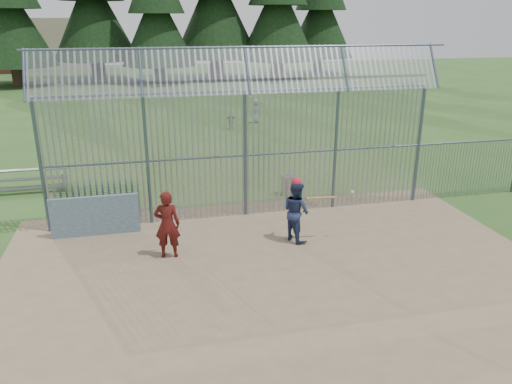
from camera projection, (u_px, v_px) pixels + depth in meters
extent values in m
plane|color=#2D511E|center=(273.00, 264.00, 13.03)|extent=(120.00, 120.00, 0.00)
cube|color=#756047|center=(278.00, 272.00, 12.56)|extent=(14.00, 10.00, 0.02)
cube|color=#38566B|center=(95.00, 216.00, 14.51)|extent=(2.50, 0.12, 1.20)
imported|color=navy|center=(296.00, 211.00, 14.10)|extent=(0.94, 1.04, 1.75)
imported|color=maroon|center=(167.00, 224.00, 13.09)|extent=(0.74, 0.55, 1.84)
imported|color=slate|center=(256.00, 111.00, 30.08)|extent=(0.83, 0.68, 1.45)
imported|color=slate|center=(231.00, 121.00, 28.41)|extent=(0.61, 0.29, 1.00)
sphere|color=red|center=(297.00, 182.00, 13.82)|extent=(0.28, 0.28, 0.28)
cylinder|color=#AA7F4C|center=(322.00, 198.00, 13.98)|extent=(0.85, 0.17, 0.07)
sphere|color=#AA7F4C|center=(307.00, 199.00, 13.89)|extent=(0.09, 0.09, 0.09)
sphere|color=white|center=(352.00, 192.00, 13.93)|extent=(0.09, 0.09, 0.09)
cylinder|color=gray|center=(288.00, 186.00, 17.95)|extent=(0.52, 0.52, 0.70)
cylinder|color=#9EA0A5|center=(288.00, 176.00, 17.82)|extent=(0.56, 0.56, 0.05)
sphere|color=#9EA0A5|center=(288.00, 175.00, 17.81)|extent=(0.10, 0.10, 0.10)
cube|color=slate|center=(23.00, 189.00, 18.09)|extent=(3.00, 0.25, 0.05)
cube|color=gray|center=(24.00, 179.00, 18.33)|extent=(3.00, 0.25, 0.05)
cube|color=slate|center=(25.00, 170.00, 18.57)|extent=(3.00, 0.25, 0.05)
cube|color=slate|center=(65.00, 179.00, 18.66)|extent=(0.06, 0.90, 0.70)
cylinder|color=#47566B|center=(41.00, 168.00, 14.31)|extent=(0.10, 0.10, 4.00)
cylinder|color=#47566B|center=(147.00, 161.00, 14.94)|extent=(0.10, 0.10, 4.00)
cylinder|color=#47566B|center=(245.00, 155.00, 15.58)|extent=(0.10, 0.10, 4.00)
cylinder|color=#47566B|center=(335.00, 150.00, 16.22)|extent=(0.10, 0.10, 4.00)
cylinder|color=#47566B|center=(419.00, 145.00, 16.85)|extent=(0.10, 0.10, 4.00)
cylinder|color=#47566B|center=(245.00, 91.00, 14.92)|extent=(12.00, 0.07, 0.07)
cylinder|color=#47566B|center=(245.00, 155.00, 15.58)|extent=(12.00, 0.06, 0.06)
cube|color=gray|center=(245.00, 155.00, 15.58)|extent=(12.00, 0.02, 4.00)
cube|color=gray|center=(247.00, 70.00, 14.36)|extent=(12.00, 0.77, 1.31)
cylinder|color=#47566B|center=(416.00, 173.00, 17.18)|extent=(0.08, 0.08, 2.00)
cylinder|color=#332319|center=(18.00, 69.00, 46.32)|extent=(1.19, 1.19, 3.06)
cylinder|color=#332319|center=(98.00, 63.00, 50.50)|extent=(1.33, 1.33, 3.42)
cylinder|color=#332319|center=(160.00, 68.00, 48.19)|extent=(1.12, 1.12, 2.88)
cylinder|color=#332319|center=(217.00, 60.00, 52.10)|extent=(1.40, 1.40, 3.60)
cylinder|color=#332319|center=(277.00, 63.00, 51.59)|extent=(1.26, 1.26, 3.24)
cylinder|color=#332319|center=(319.00, 59.00, 56.57)|extent=(1.19, 1.19, 3.06)
cube|color=#B2A58C|center=(64.00, 43.00, 62.80)|extent=(8.00, 7.00, 6.00)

